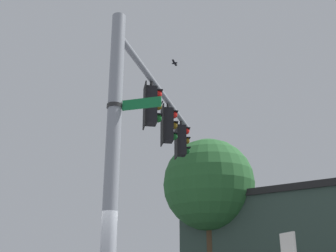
{
  "coord_description": "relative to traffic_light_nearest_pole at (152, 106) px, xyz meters",
  "views": [
    {
      "loc": [
        7.93,
        -0.24,
        1.45
      ],
      "look_at": [
        -3.59,
        1.74,
        5.57
      ],
      "focal_mm": 43.6,
      "sensor_mm": 36.0,
      "label": 1
    }
  ],
  "objects": [
    {
      "name": "signal_pole",
      "position": [
        2.1,
        -1.04,
        -2.16
      ],
      "size": [
        0.3,
        0.3,
        6.86
      ],
      "primitive_type": "cylinder",
      "color": "gray",
      "rests_on": "ground"
    },
    {
      "name": "traffic_light_mid_outer",
      "position": [
        -2.93,
        1.42,
        0.0
      ],
      "size": [
        0.54,
        0.49,
        1.31
      ],
      "color": "black"
    },
    {
      "name": "street_name_sign",
      "position": [
        2.2,
        -0.84,
        -0.94
      ],
      "size": [
        0.62,
        1.09,
        0.22
      ],
      "color": "#147238"
    },
    {
      "name": "mast_arm",
      "position": [
        -0.91,
        0.42,
        0.78
      ],
      "size": [
        6.1,
        3.07,
        0.16
      ],
      "primitive_type": "cylinder",
      "rotation": [
        0.0,
        1.57,
        2.69
      ],
      "color": "gray"
    },
    {
      "name": "traffic_light_nearest_pole",
      "position": [
        0.0,
        0.0,
        0.0
      ],
      "size": [
        0.54,
        0.49,
        1.31
      ],
      "color": "black"
    },
    {
      "name": "tree_by_storefront",
      "position": [
        -9.12,
        4.04,
        -0.22
      ],
      "size": [
        4.48,
        4.48,
        7.64
      ],
      "color": "#4C3823",
      "rests_on": "ground"
    },
    {
      "name": "bird_flying",
      "position": [
        -4.33,
        1.46,
        3.7
      ],
      "size": [
        0.39,
        0.29,
        0.11
      ],
      "color": "black"
    },
    {
      "name": "traffic_light_mid_inner",
      "position": [
        -1.46,
        0.71,
        0.0
      ],
      "size": [
        0.54,
        0.49,
        1.31
      ],
      "color": "black"
    },
    {
      "name": "storefront_building",
      "position": [
        -7.34,
        9.09,
        -3.13
      ],
      "size": [
        13.47,
        13.07,
        4.9
      ],
      "color": "#33473D",
      "rests_on": "ground"
    }
  ]
}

